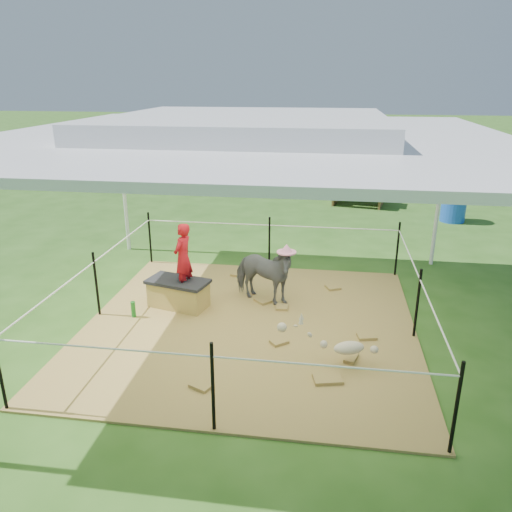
# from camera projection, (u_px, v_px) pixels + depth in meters

# --- Properties ---
(ground) EXTENTS (90.00, 90.00, 0.00)m
(ground) POSITION_uv_depth(u_px,v_px,m) (250.00, 326.00, 7.08)
(ground) COLOR #2D5919
(ground) RESTS_ON ground
(hay_patch) EXTENTS (4.60, 4.60, 0.03)m
(hay_patch) POSITION_uv_depth(u_px,v_px,m) (250.00, 325.00, 7.07)
(hay_patch) COLOR brown
(hay_patch) RESTS_ON ground
(canopy_tent) EXTENTS (6.30, 6.30, 2.90)m
(canopy_tent) POSITION_uv_depth(u_px,v_px,m) (249.00, 132.00, 6.17)
(canopy_tent) COLOR silver
(canopy_tent) RESTS_ON ground
(rope_fence) EXTENTS (4.54, 4.54, 1.00)m
(rope_fence) POSITION_uv_depth(u_px,v_px,m) (250.00, 285.00, 6.86)
(rope_fence) COLOR black
(rope_fence) RESTS_ON ground
(straw_bale) EXTENTS (0.94, 0.63, 0.38)m
(straw_bale) POSITION_uv_depth(u_px,v_px,m) (179.00, 295.00, 7.58)
(straw_bale) COLOR olive
(straw_bale) RESTS_ON hay_patch
(dark_cloth) EXTENTS (1.01, 0.69, 0.05)m
(dark_cloth) POSITION_uv_depth(u_px,v_px,m) (178.00, 281.00, 7.50)
(dark_cloth) COLOR black
(dark_cloth) RESTS_ON straw_bale
(woman) EXTENTS (0.33, 0.43, 1.03)m
(woman) POSITION_uv_depth(u_px,v_px,m) (183.00, 251.00, 7.32)
(woman) COLOR red
(woman) RESTS_ON straw_bale
(green_bottle) EXTENTS (0.08, 0.08, 0.24)m
(green_bottle) POSITION_uv_depth(u_px,v_px,m) (133.00, 309.00, 7.26)
(green_bottle) COLOR #1B7B22
(green_bottle) RESTS_ON hay_patch
(pony) EXTENTS (1.19, 0.87, 0.92)m
(pony) POSITION_uv_depth(u_px,v_px,m) (263.00, 274.00, 7.64)
(pony) COLOR #505156
(pony) RESTS_ON hay_patch
(pink_hat) EXTENTS (0.29, 0.29, 0.13)m
(pink_hat) POSITION_uv_depth(u_px,v_px,m) (263.00, 242.00, 7.46)
(pink_hat) COLOR pink
(pink_hat) RESTS_ON pony
(foal) EXTENTS (1.09, 0.83, 0.54)m
(foal) POSITION_uv_depth(u_px,v_px,m) (349.00, 346.00, 5.98)
(foal) COLOR #C0AD8C
(foal) RESTS_ON hay_patch
(trash_barrel) EXTENTS (0.71, 0.71, 0.91)m
(trash_barrel) POSITION_uv_depth(u_px,v_px,m) (454.00, 203.00, 12.13)
(trash_barrel) COLOR blue
(trash_barrel) RESTS_ON ground
(picnic_table_near) EXTENTS (1.80, 1.45, 0.67)m
(picnic_table_near) POSITION_uv_depth(u_px,v_px,m) (359.00, 192.00, 13.88)
(picnic_table_near) COLOR #58321E
(picnic_table_near) RESTS_ON ground
(picnic_table_far) EXTENTS (2.12, 1.67, 0.81)m
(picnic_table_far) POSITION_uv_depth(u_px,v_px,m) (472.00, 179.00, 15.23)
(picnic_table_far) COLOR brown
(picnic_table_far) RESTS_ON ground
(distant_person) EXTENTS (0.58, 0.47, 1.12)m
(distant_person) POSITION_uv_depth(u_px,v_px,m) (362.00, 181.00, 14.15)
(distant_person) COLOR teal
(distant_person) RESTS_ON ground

